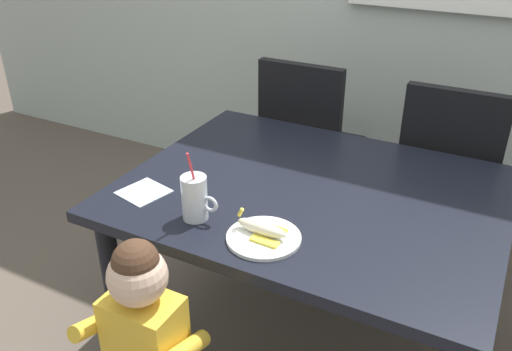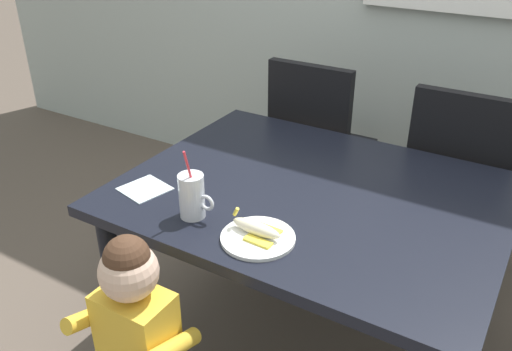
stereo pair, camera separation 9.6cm
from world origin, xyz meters
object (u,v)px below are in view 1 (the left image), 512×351
dining_chair_left (307,138)px  dining_chair_right (449,171)px  toddler_standing (144,331)px  snack_plate (264,238)px  milk_cup (195,200)px  dining_table (311,210)px  peeled_banana (262,229)px  paper_napkin (144,192)px

dining_chair_left → dining_chair_right: 0.71m
toddler_standing → snack_plate: (0.22, 0.33, 0.20)m
dining_chair_right → dining_chair_left: bearing=-2.9°
dining_chair_left → milk_cup: size_ratio=3.84×
dining_chair_right → milk_cup: 1.28m
dining_table → peeled_banana: size_ratio=7.68×
dining_chair_left → snack_plate: 1.18m
milk_cup → peeled_banana: bearing=0.5°
milk_cup → dining_chair_right: bearing=59.6°
paper_napkin → snack_plate: bearing=-6.6°
dining_table → peeled_banana: 0.37m
dining_table → snack_plate: size_ratio=5.77×
milk_cup → paper_napkin: bearing=168.4°
dining_chair_right → paper_napkin: size_ratio=6.40×
dining_table → toddler_standing: bearing=-108.4°
dining_chair_left → milk_cup: milk_cup is taller
peeled_banana → paper_napkin: (-0.50, 0.05, -0.03)m
snack_plate → peeled_banana: bearing=137.0°
toddler_standing → peeled_banana: toddler_standing is taller
toddler_standing → dining_chair_right: bearing=66.8°
dining_chair_right → dining_table: bearing=62.6°
toddler_standing → paper_napkin: (-0.28, 0.39, 0.19)m
toddler_standing → snack_plate: bearing=56.1°
milk_cup → peeled_banana: milk_cup is taller
paper_napkin → toddler_standing: bearing=-53.8°
milk_cup → snack_plate: 0.26m
dining_table → dining_chair_right: (0.38, 0.72, -0.09)m
milk_cup → peeled_banana: 0.24m
peeled_banana → snack_plate: bearing=-43.0°
dining_chair_left → peeled_banana: 1.17m
dining_table → peeled_banana: peeled_banana is taller
toddler_standing → peeled_banana: size_ratio=4.85×
dining_chair_left → snack_plate: bearing=106.0°
snack_plate → toddler_standing: bearing=-123.9°
snack_plate → paper_napkin: snack_plate is taller
toddler_standing → paper_napkin: toddler_standing is taller
dining_table → paper_napkin: (-0.51, -0.30, 0.09)m
dining_chair_left → paper_napkin: dining_chair_left is taller
milk_cup → snack_plate: bearing=-1.5°
dining_chair_right → toddler_standing: size_ratio=1.15×
dining_table → milk_cup: (-0.26, -0.36, 0.16)m
dining_table → paper_napkin: size_ratio=8.85×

